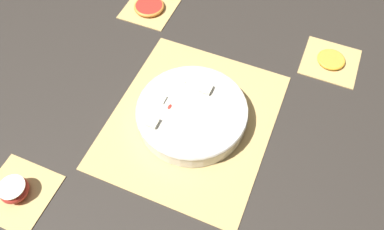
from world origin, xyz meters
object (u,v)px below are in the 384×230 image
(fruit_salad_bowl, at_px, (192,113))
(apple_half, at_px, (14,190))
(grapefruit_slice, at_px, (149,6))
(orange_slice_whole, at_px, (331,60))

(fruit_salad_bowl, bearing_deg, apple_half, 139.41)
(fruit_salad_bowl, bearing_deg, grapefruit_slice, 40.53)
(orange_slice_whole, distance_m, grapefruit_slice, 0.60)
(fruit_salad_bowl, height_order, apple_half, fruit_salad_bowl)
(fruit_salad_bowl, distance_m, apple_half, 0.46)
(apple_half, distance_m, orange_slice_whole, 0.93)
(apple_half, bearing_deg, fruit_salad_bowl, -40.59)
(apple_half, height_order, orange_slice_whole, apple_half)
(fruit_salad_bowl, relative_size, grapefruit_slice, 2.89)
(orange_slice_whole, bearing_deg, apple_half, 139.39)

